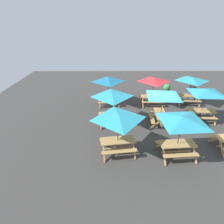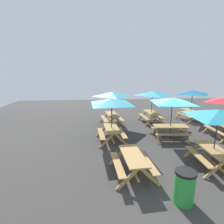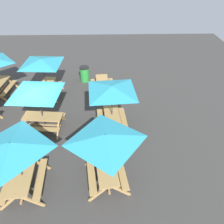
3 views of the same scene
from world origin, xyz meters
name	(u,v)px [view 3 (image 3 of 3)]	position (x,y,z in m)	size (l,w,h in m)	color
ground_plane	(40,129)	(0.00, 0.00, 0.00)	(28.41, 28.41, 0.00)	#3D3A38
picnic_table_0	(12,150)	(3.23, 0.30, 1.99)	(2.14, 2.14, 2.34)	tan
picnic_table_1	(112,92)	(-0.07, 3.49, 1.99)	(2.82, 2.82, 2.34)	tan
picnic_table_2	(106,141)	(2.94, 3.20, 1.99)	(2.25, 2.25, 2.34)	tan
picnic_table_3	(102,84)	(-3.22, 3.00, 0.56)	(1.88, 1.63, 0.81)	tan
picnic_table_7	(37,94)	(-0.03, 0.26, 1.99)	(2.82, 2.82, 2.34)	tan
picnic_table_8	(42,64)	(-2.99, -0.19, 1.99)	(2.82, 2.82, 2.34)	tan
trash_bin_green	(85,74)	(-4.72, 1.85, 0.49)	(0.59, 0.59, 0.98)	green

